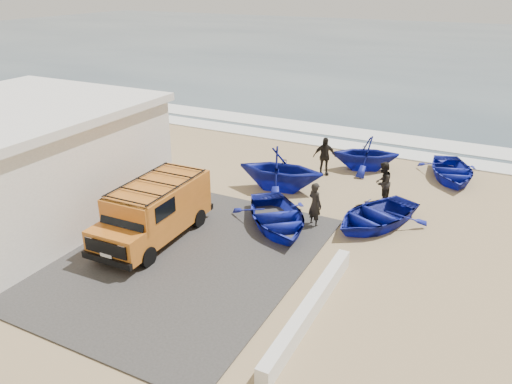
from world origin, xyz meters
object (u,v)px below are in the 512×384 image
at_px(parapet, 310,308).
at_px(boat_mid_left, 280,169).
at_px(fisherman_front, 315,204).
at_px(building, 14,162).
at_px(boat_near_right, 375,215).
at_px(fisherman_back, 324,156).
at_px(van, 155,209).
at_px(boat_far_left, 365,153).
at_px(boat_near_left, 277,217).
at_px(boat_far_right, 452,171).
at_px(fisherman_middle, 383,183).

xyz_separation_m(parapet, boat_mid_left, (-4.42, 7.74, 0.70)).
bearing_deg(fisherman_front, building, 49.42).
bearing_deg(boat_near_right, boat_mid_left, -173.98).
bearing_deg(building, fisherman_back, 45.66).
bearing_deg(fisherman_back, van, -144.30).
bearing_deg(boat_far_left, boat_near_left, -30.75).
height_order(boat_far_right, fisherman_front, fisherman_front).
xyz_separation_m(boat_far_right, fisherman_middle, (-2.24, -4.01, 0.48)).
bearing_deg(van, parapet, -16.07).
distance_m(boat_mid_left, fisherman_middle, 4.33).
xyz_separation_m(boat_mid_left, fisherman_front, (2.55, -2.52, -0.11)).
height_order(boat_far_left, fisherman_front, fisherman_front).
distance_m(parapet, fisherman_back, 10.90).
height_order(building, boat_far_right, building).
distance_m(building, fisherman_back, 13.13).
distance_m(boat_mid_left, boat_far_right, 8.07).
height_order(building, boat_near_right, building).
bearing_deg(building, boat_far_right, 38.19).
relative_size(boat_near_right, fisherman_middle, 2.27).
relative_size(building, boat_far_right, 2.46).
bearing_deg(boat_near_left, fisherman_middle, 15.17).
height_order(boat_near_right, fisherman_front, fisherman_front).
relative_size(boat_far_right, fisherman_back, 2.10).
height_order(fisherman_middle, fisherman_back, fisherman_back).
distance_m(boat_far_left, fisherman_front, 6.67).
distance_m(boat_near_right, boat_mid_left, 4.85).
xyz_separation_m(van, boat_near_right, (6.69, 4.52, -0.72)).
bearing_deg(boat_near_left, building, 160.97).
height_order(building, boat_far_left, building).
bearing_deg(van, boat_far_left, 64.00).
xyz_separation_m(boat_near_right, fisherman_back, (-3.53, 4.10, 0.50)).
distance_m(van, fisherman_front, 5.82).
xyz_separation_m(boat_near_left, fisherman_middle, (2.90, 4.03, 0.45)).
bearing_deg(boat_near_right, fisherman_back, 154.68).
height_order(van, fisherman_back, van).
relative_size(boat_near_right, fisherman_front, 2.30).
height_order(boat_near_right, boat_mid_left, boat_mid_left).
bearing_deg(parapet, boat_far_right, 80.49).
bearing_deg(boat_far_left, boat_mid_left, -53.34).
xyz_separation_m(boat_far_left, fisherman_middle, (1.68, -3.42, 0.03)).
distance_m(boat_near_left, boat_far_left, 7.56).
bearing_deg(van, boat_near_right, 32.82).
bearing_deg(fisherman_front, boat_near_right, -125.38).
bearing_deg(boat_near_right, boat_near_left, -126.68).
bearing_deg(fisherman_front, boat_far_left, -62.54).
xyz_separation_m(fisherman_middle, fisherman_back, (-3.21, 1.88, 0.04)).
height_order(parapet, van, van).
bearing_deg(fisherman_middle, van, -35.18).
height_order(boat_mid_left, fisherman_back, boat_mid_left).
bearing_deg(boat_far_right, boat_near_right, -123.94).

